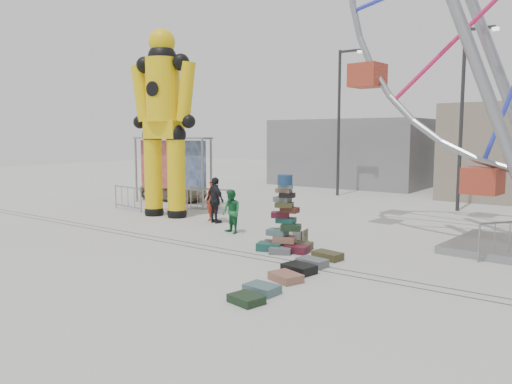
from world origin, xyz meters
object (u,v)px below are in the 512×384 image
Objects in this scene: pedestrian_red at (213,200)px; lamp_post_right at (464,110)px; suitcase_tower at (285,229)px; banner_scaffold at (172,154)px; lamp_post_left at (340,115)px; steamer_trunk at (291,235)px; barricade_dummy_c at (208,201)px; barricade_dummy_a at (128,198)px; parked_suv at (174,190)px; barricade_dummy_b at (210,200)px; barricade_wheel_front at (509,240)px; pedestrian_green at (231,212)px; crash_test_dummy at (163,116)px; pedestrian_black at (215,200)px.

lamp_post_right is at bearing 40.97° from pedestrian_red.
suitcase_tower is 11.26m from banner_scaffold.
steamer_trunk is at bearing -69.78° from lamp_post_left.
steamer_trunk is (9.45, -4.00, -2.25)m from banner_scaffold.
lamp_post_right is at bearing 62.88° from suitcase_tower.
barricade_dummy_c is (-1.59, -9.22, -3.93)m from lamp_post_left.
parked_suv is at bearing 108.45° from barricade_dummy_a.
banner_scaffold is at bearing 154.52° from barricade_dummy_b.
banner_scaffold is (-9.88, 5.07, 1.84)m from suitcase_tower.
suitcase_tower is 6.17m from barricade_wheel_front.
barricade_dummy_b is at bearing 120.35° from barricade_wheel_front.
barricade_dummy_c is 1.91m from pedestrian_red.
parked_suv is at bearing 166.50° from pedestrian_green.
pedestrian_green reaches higher than parked_suv.
crash_test_dummy is at bearing 160.16° from steamer_trunk.
suitcase_tower is 12.43m from parked_suv.
barricade_wheel_front is at bearing -8.34° from crash_test_dummy.
barricade_dummy_a reaches higher than steamer_trunk.
lamp_post_left is 5.25× the size of pedestrian_green.
barricade_dummy_c is 1.31× the size of pedestrian_green.
pedestrian_black is at bearing -89.01° from lamp_post_left.
pedestrian_green is at bearing -48.41° from barricade_dummy_b.
banner_scaffold is at bearing 169.07° from pedestrian_green.
barricade_dummy_b is at bearing 100.50° from barricade_dummy_c.
barricade_dummy_a is 1.22× the size of pedestrian_red.
barricade_dummy_b is 2.66m from pedestrian_black.
barricade_dummy_a and barricade_wheel_front have the same top height.
barricade_wheel_front is 10.23m from pedestrian_black.
suitcase_tower is 1.12× the size of barricade_wheel_front.
parked_suv is at bearing 129.11° from banner_scaffold.
barricade_dummy_a reaches higher than parked_suv.
banner_scaffold is 2.79× the size of pedestrian_red.
parked_suv is at bearing -16.15° from pedestrian_black.
crash_test_dummy is at bearing -137.23° from lamp_post_right.
parked_suv is at bearing 134.05° from barricade_dummy_c.
barricade_dummy_c is (-6.44, 3.84, -0.08)m from suitcase_tower.
barricade_dummy_a is at bearing -144.51° from lamp_post_right.
barricade_wheel_front is at bearing 4.75° from steamer_trunk.
lamp_post_left is 11.13m from pedestrian_red.
barricade_wheel_front is at bearing -15.59° from barricade_dummy_b.
barricade_wheel_front reaches higher than parked_suv.
pedestrian_red reaches higher than parked_suv.
barricade_dummy_b is 1.00× the size of barricade_dummy_c.
barricade_dummy_b is at bearing -20.05° from banner_scaffold.
pedestrian_red is 2.64m from pedestrian_green.
crash_test_dummy reaches higher than barricade_dummy_b.
crash_test_dummy is 5.18× the size of pedestrian_green.
lamp_post_left is 9.95m from barricade_dummy_b.
steamer_trunk is 0.52× the size of pedestrian_black.
lamp_post_right is 13.59m from banner_scaffold.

